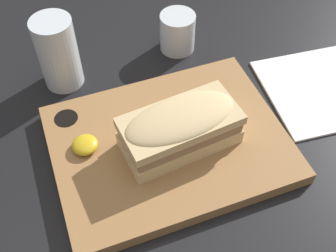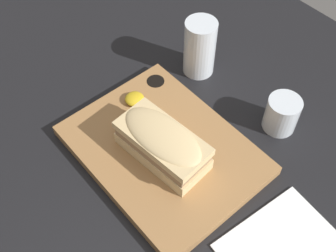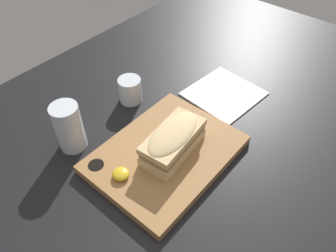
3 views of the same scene
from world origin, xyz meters
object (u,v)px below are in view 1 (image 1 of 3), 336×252
water_glass (59,57)px  wine_glass (177,33)px  sandwich (180,127)px  napkin (323,89)px  serving_board (168,144)px

water_glass → wine_glass: bearing=3.6°
sandwich → napkin: 27.50cm
serving_board → napkin: 28.13cm
serving_board → water_glass: (-11.30, 19.17, 4.16)cm
sandwich → water_glass: bearing=121.8°
water_glass → napkin: bearing=-23.2°
napkin → water_glass: bearing=156.8°
water_glass → sandwich: bearing=-58.2°
serving_board → sandwich: sandwich is taller
sandwich → water_glass: water_glass is taller
sandwich → napkin: (26.73, 3.46, -5.49)cm
serving_board → wine_glass: wine_glass is taller
serving_board → wine_glass: size_ratio=4.80×
serving_board → wine_glass: 22.63cm
serving_board → water_glass: 22.63cm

